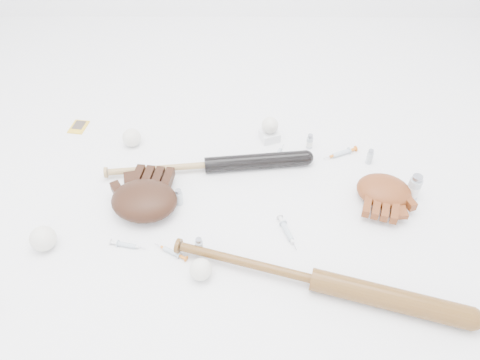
{
  "coord_description": "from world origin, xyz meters",
  "views": [
    {
      "loc": [
        0.05,
        -1.12,
        1.22
      ],
      "look_at": [
        0.04,
        0.07,
        0.06
      ],
      "focal_mm": 35.0,
      "sensor_mm": 36.0,
      "label": 1
    }
  ],
  "objects_px": {
    "bat_wood": "(314,280)",
    "glove_dark": "(144,200)",
    "bat_dark": "(207,165)",
    "pedestal": "(269,136)"
  },
  "relations": [
    {
      "from": "bat_dark",
      "to": "bat_wood",
      "type": "height_order",
      "value": "bat_wood"
    },
    {
      "from": "bat_dark",
      "to": "bat_wood",
      "type": "distance_m",
      "value": 0.62
    },
    {
      "from": "bat_wood",
      "to": "glove_dark",
      "type": "xyz_separation_m",
      "value": [
        -0.55,
        0.31,
        0.02
      ]
    },
    {
      "from": "bat_wood",
      "to": "pedestal",
      "type": "xyz_separation_m",
      "value": [
        -0.11,
        0.7,
        -0.01
      ]
    },
    {
      "from": "bat_dark",
      "to": "glove_dark",
      "type": "distance_m",
      "value": 0.29
    },
    {
      "from": "glove_dark",
      "to": "pedestal",
      "type": "height_order",
      "value": "glove_dark"
    },
    {
      "from": "bat_wood",
      "to": "glove_dark",
      "type": "bearing_deg",
      "value": 167.43
    },
    {
      "from": "bat_dark",
      "to": "glove_dark",
      "type": "xyz_separation_m",
      "value": [
        -0.2,
        -0.2,
        0.02
      ]
    },
    {
      "from": "bat_wood",
      "to": "bat_dark",
      "type": "bearing_deg",
      "value": 140.92
    },
    {
      "from": "bat_dark",
      "to": "bat_wood",
      "type": "xyz_separation_m",
      "value": [
        0.35,
        -0.51,
        0.0
      ]
    }
  ]
}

